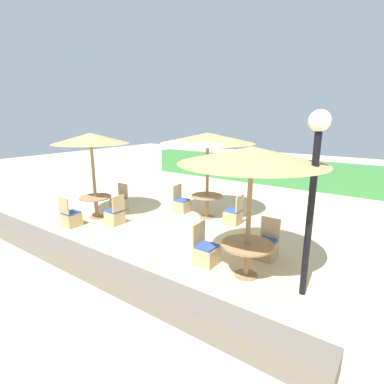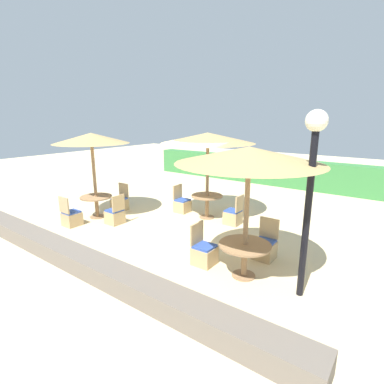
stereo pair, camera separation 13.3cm
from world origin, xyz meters
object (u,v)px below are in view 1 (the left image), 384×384
Objects in this scene: patio_chair_center_west at (182,205)px; round_table_front_right at (247,251)px; round_table_front_left at (96,201)px; patio_chair_front_left_east at (115,216)px; patio_chair_front_right_north at (266,247)px; parasol_front_left at (91,139)px; round_table_center at (207,200)px; patio_chair_front_right_west at (206,253)px; patio_chair_front_left_north at (119,203)px; lamp_post at (315,169)px; parasol_center at (208,138)px; patio_chair_front_left_south at (71,218)px; patio_chair_center_east at (233,216)px; parasol_front_right at (252,156)px.

patio_chair_center_west is 0.88× the size of round_table_front_right.
round_table_front_left is 1.00m from patio_chair_front_left_east.
patio_chair_front_right_north is at bearing -83.55° from patio_chair_front_left_east.
round_table_front_left is (0.00, 0.00, -1.99)m from parasol_front_left.
patio_chair_center_west is at bearing 47.66° from round_table_front_left.
patio_chair_center_west is 1.00× the size of patio_chair_front_right_north.
round_table_front_left is 1.08× the size of patio_chair_front_right_north.
patio_chair_front_left_east is 4.65m from patio_chair_front_right_north.
patio_chair_center_west is at bearing -179.85° from round_table_center.
patio_chair_front_right_north is at bearing 137.32° from patio_chair_front_right_west.
patio_chair_front_left_east is 4.64m from round_table_front_right.
patio_chair_front_left_east is 1.00× the size of patio_chair_front_left_north.
lamp_post is 6.96m from round_table_front_left.
patio_chair_front_left_south is at bearing -133.64° from parasol_center.
patio_chair_front_right_west and patio_chair_front_right_north have the same top height.
round_table_center is at bearing 46.36° from patio_chair_front_left_south.
patio_chair_center_east is at bearing -164.28° from patio_chair_front_left_north.
patio_chair_front_left_east is 0.88× the size of round_table_front_right.
patio_chair_front_left_east is 0.33× the size of parasol_front_right.
patio_chair_front_left_south is 5.55m from round_table_front_right.
parasol_center is at bearing 88.23° from patio_chair_center_east.
patio_chair_front_left_east is at bearing -3.24° from parasol_front_left.
patio_chair_center_west is 2.82m from round_table_front_left.
patio_chair_front_left_south is (-2.88, -3.02, -2.29)m from parasol_center.
patio_chair_center_west is at bearing 89.21° from patio_chair_center_east.
lamp_post is 3.57× the size of patio_chair_front_left_east.
parasol_front_left is 5.93m from round_table_front_right.
parasol_front_right is (3.67, -2.62, 2.23)m from patio_chair_center_west.
patio_chair_front_left_east is at bearing 175.28° from lamp_post.
patio_chair_front_right_north is at bearing 66.51° from patio_chair_center_west.
parasol_center reaches higher than round_table_front_left.
patio_chair_front_left_north is 5.59m from patio_chair_front_right_north.
round_table_center is 1.08× the size of patio_chair_front_left_north.
lamp_post is 7.16m from patio_chair_front_left_north.
patio_chair_front_right_north is (0.98, 1.07, 0.00)m from patio_chair_front_right_west.
patio_chair_front_left_east is (0.96, -0.05, -2.27)m from parasol_front_left.
patio_chair_center_east is 4.89m from patio_chair_front_left_south.
parasol_center reaches higher than parasol_front_left.
patio_chair_front_left_north is (-0.94, 1.01, 0.00)m from patio_chair_front_left_east.
parasol_front_right is at bearing 88.82° from patio_chair_front_right_north.
lamp_post is 3.32× the size of round_table_center.
patio_chair_front_left_east and patio_chair_front_left_south have the same top height.
lamp_post is at bearing 91.87° from patio_chair_front_right_west.
patio_chair_front_left_north reaches higher than round_table_center.
patio_chair_center_west is (-1.03, -0.00, -0.32)m from round_table_center.
round_table_front_left is (-2.92, -2.08, -2.01)m from parasol_center.
parasol_front_right reaches higher than patio_chair_front_right_north.
patio_chair_center_west is 3.55m from patio_chair_front_left_south.
parasol_front_left is 2.92× the size of patio_chair_front_right_west.
patio_chair_front_left_south reaches higher than round_table_front_right.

